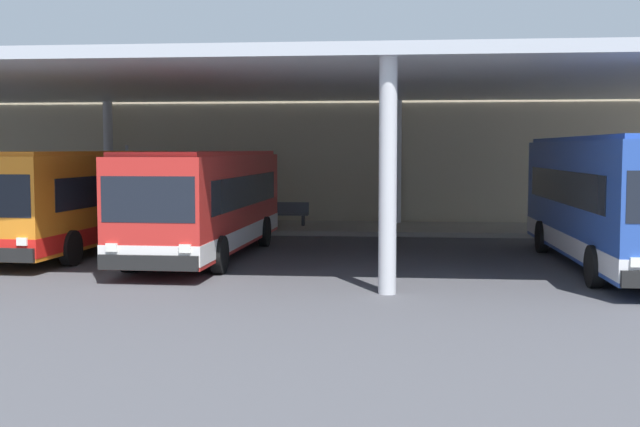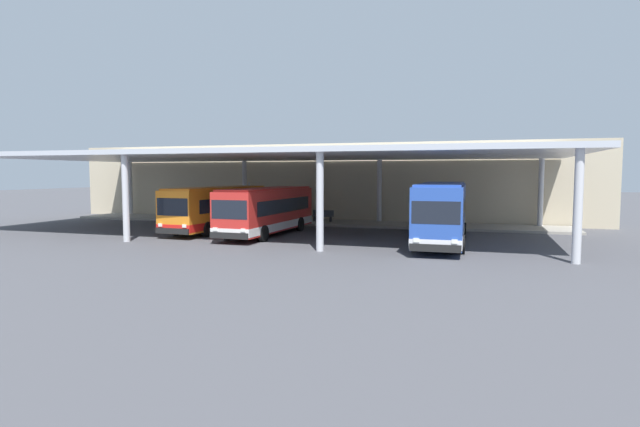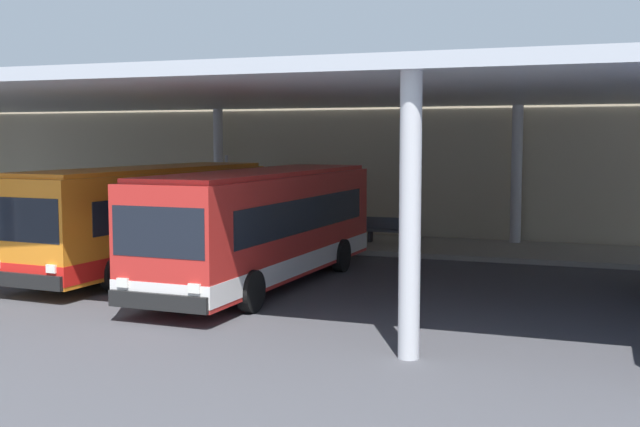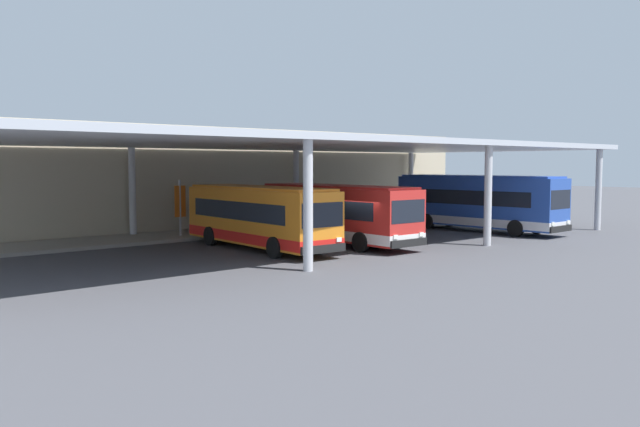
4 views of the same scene
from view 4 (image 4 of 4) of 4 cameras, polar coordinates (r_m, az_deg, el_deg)
name	(u,v)px [view 4 (image 4 of 4)]	position (r m, az deg, el deg)	size (l,w,h in m)	color
ground_plane	(371,251)	(31.94, 4.54, -3.34)	(200.00, 200.00, 0.00)	#47474C
platform_kerb	(238,231)	(40.96, -7.29, -1.53)	(42.00, 4.50, 0.18)	gray
station_building_facade	(210,178)	(43.49, -9.72, 3.11)	(48.00, 1.60, 6.73)	#C1B293
canopy_shelter	(300,146)	(35.73, -1.76, 6.03)	(40.00, 17.00, 5.55)	silver
bus_nearest_bay	(259,216)	(32.59, -5.43, -0.26)	(3.11, 10.65, 3.17)	orange
bus_second_bay	(336,213)	(34.51, 1.41, 0.01)	(2.87, 10.58, 3.17)	red
bus_middle_bay	(478,202)	(42.55, 13.77, 0.96)	(2.91, 11.39, 3.57)	#284CA8
bench_waiting	(260,220)	(41.97, -5.33, -0.59)	(1.80, 0.45, 0.92)	#4C515B
trash_bin	(220,223)	(39.76, -8.81, -0.88)	(0.52, 0.52, 0.98)	maroon
banner_sign	(180,204)	(37.80, -12.27, 0.79)	(0.70, 0.12, 3.20)	#B2B2B7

